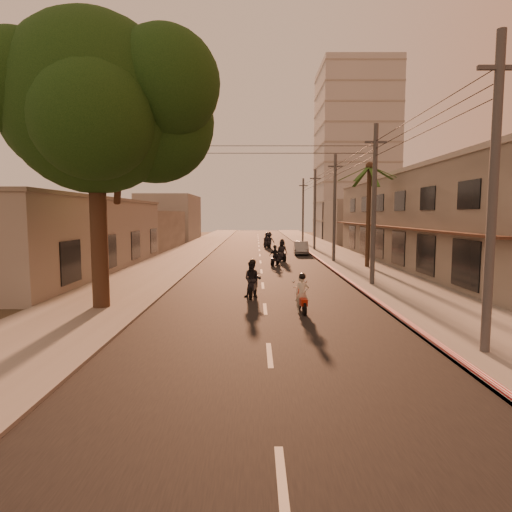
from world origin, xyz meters
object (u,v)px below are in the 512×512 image
object	(u,v)px
scooter_red	(302,295)
scooter_mid_a	(253,280)
scooter_far_c	(267,241)
broadleaf_tree	(105,106)
palm_tree	(369,172)
parked_car	(301,248)
scooter_mid_b	(275,256)
scooter_far_a	(282,251)
scooter_far_b	(270,241)

from	to	relation	value
scooter_red	scooter_mid_a	size ratio (longest dim) A/B	0.88
scooter_far_c	broadleaf_tree	bearing A→B (deg)	-121.51
palm_tree	parked_car	world-z (taller)	palm_tree
scooter_red	scooter_mid_b	world-z (taller)	scooter_red
palm_tree	broadleaf_tree	bearing A→B (deg)	-136.52
palm_tree	scooter_far_c	distance (m)	22.05
scooter_red	scooter_mid_b	xyz separation A→B (m)	(-0.41, 16.04, 0.03)
scooter_mid_b	scooter_far_c	world-z (taller)	scooter_far_c
palm_tree	scooter_mid_b	xyz separation A→B (m)	(-6.90, 1.38, -6.39)
broadleaf_tree	scooter_mid_a	distance (m)	10.03
scooter_red	scooter_mid_a	xyz separation A→B (m)	(-2.06, 3.24, 0.13)
scooter_mid_b	parked_car	xyz separation A→B (m)	(3.07, 9.63, -0.10)
scooter_mid_a	scooter_far_a	xyz separation A→B (m)	(2.41, 16.09, 0.02)
palm_tree	scooter_far_b	world-z (taller)	palm_tree
scooter_far_c	scooter_far_a	bearing A→B (deg)	-105.43
scooter_mid_a	parked_car	size ratio (longest dim) A/B	0.47
scooter_red	parked_car	distance (m)	25.81
palm_tree	scooter_far_b	bearing A→B (deg)	109.76
scooter_far_c	palm_tree	bearing A→B (deg)	-89.38
scooter_mid_b	scooter_far_a	size ratio (longest dim) A/B	0.86
scooter_red	scooter_far_b	xyz separation A→B (m)	(-0.26, 33.46, 0.16)
broadleaf_tree	scooter_far_b	xyz separation A→B (m)	(7.86, 32.66, -7.58)
scooter_far_a	scooter_far_c	distance (m)	15.27
broadleaf_tree	scooter_far_c	size ratio (longest dim) A/B	6.44
scooter_red	scooter_far_c	distance (m)	34.58
scooter_mid_a	scooter_far_b	size ratio (longest dim) A/B	0.97
parked_car	scooter_far_b	bearing A→B (deg)	113.70
scooter_red	scooter_far_a	world-z (taller)	scooter_far_a
broadleaf_tree	scooter_mid_b	xyz separation A→B (m)	(7.71, 15.24, -7.72)
broadleaf_tree	scooter_far_b	size ratio (longest dim) A/B	6.12
scooter_red	parked_car	world-z (taller)	scooter_red
scooter_mid_a	scooter_far_b	world-z (taller)	scooter_far_b
scooter_far_a	parked_car	world-z (taller)	scooter_far_a
broadleaf_tree	palm_tree	size ratio (longest dim) A/B	1.48
scooter_mid_a	scooter_mid_b	bearing A→B (deg)	91.09
scooter_mid_a	scooter_far_b	xyz separation A→B (m)	(1.79, 30.22, 0.03)
scooter_mid_a	scooter_mid_b	world-z (taller)	scooter_mid_a
scooter_mid_b	parked_car	world-z (taller)	scooter_mid_b
scooter_mid_b	scooter_far_b	world-z (taller)	scooter_far_b
scooter_far_b	scooter_far_a	bearing A→B (deg)	-79.72
palm_tree	scooter_mid_b	bearing A→B (deg)	168.66
scooter_red	scooter_far_c	world-z (taller)	scooter_far_c
scooter_far_b	scooter_far_c	bearing A→B (deg)	113.41
broadleaf_tree	scooter_far_c	world-z (taller)	broadleaf_tree
parked_car	broadleaf_tree	bearing A→B (deg)	-110.28
scooter_mid_a	parked_car	xyz separation A→B (m)	(4.71, 22.43, -0.20)
scooter_mid_a	scooter_far_c	world-z (taller)	scooter_mid_a
scooter_far_a	scooter_far_b	size ratio (longest dim) A/B	0.98
scooter_mid_b	parked_car	size ratio (longest dim) A/B	0.41
scooter_red	scooter_far_a	distance (m)	19.33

